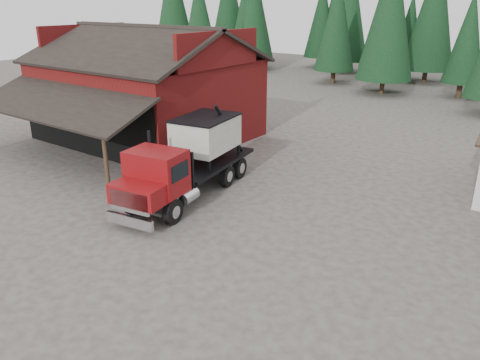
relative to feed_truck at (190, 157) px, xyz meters
The scene contains 6 objects.
ground 4.88m from the feed_truck, 63.16° to the right, with size 120.00×120.00×0.00m, color #473D37.
red_barn 10.75m from the feed_truck, 146.75° to the left, with size 12.80×13.63×7.18m.
conifer_backdrop 38.07m from the feed_truck, 86.93° to the left, with size 76.00×16.00×16.00m, color black, non-canonical shape.
near_pine_a 31.52m from the feed_truck, 129.78° to the left, with size 4.40×4.40×11.40m.
near_pine_d 30.54m from the feed_truck, 93.75° to the left, with size 5.28×5.28×13.40m.
feed_truck is the anchor object (origin of this frame).
Camera 1 is at (11.84, -10.99, 8.59)m, focal length 35.00 mm.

